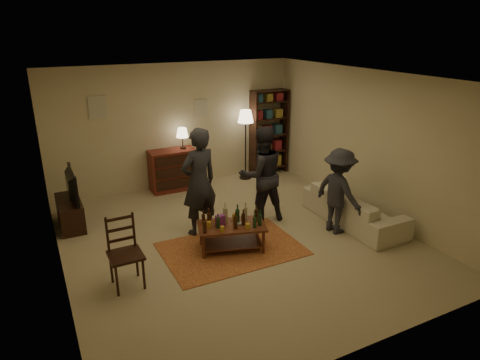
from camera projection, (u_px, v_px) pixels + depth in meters
floor at (236, 239)px, 7.30m from camera, size 6.00×6.00×0.00m
room_shell at (145, 108)px, 8.91m from camera, size 6.00×6.00×6.00m
rug at (232, 249)px, 6.96m from camera, size 2.20×1.50×0.01m
coffee_table at (231, 227)px, 6.83m from camera, size 1.19×0.86×0.78m
dining_chair at (124, 249)px, 5.86m from camera, size 0.45×0.45×1.03m
tv_stand at (69, 206)px, 7.65m from camera, size 0.40×1.00×1.06m
dresser at (173, 169)px, 9.34m from camera, size 1.00×0.50×1.36m
bookshelf at (269, 131)px, 10.23m from camera, size 0.90×0.34×2.02m
floor_lamp at (246, 121)px, 9.71m from camera, size 0.36×0.36×1.63m
sofa at (354, 207)px, 7.79m from camera, size 0.81×2.08×0.61m
person_left at (199, 182)px, 7.21m from camera, size 0.77×0.59×1.88m
person_right at (261, 175)px, 7.72m from camera, size 0.92×0.74×1.78m
person_by_sofa at (339, 191)px, 7.32m from camera, size 0.68×1.04×1.51m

